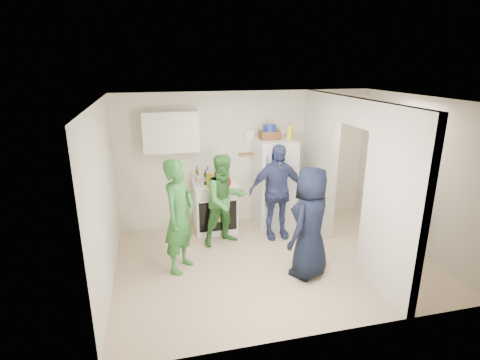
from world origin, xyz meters
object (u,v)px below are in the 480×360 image
(wicker_basket, at_px, (270,135))
(blue_bowl, at_px, (270,128))
(person_green_left, at_px, (179,216))
(person_green_center, at_px, (225,200))
(fridge, at_px, (274,183))
(stove, at_px, (215,206))
(person_nook, at_px, (396,201))
(yellow_cup_stack_top, at_px, (290,133))
(person_navy, at_px, (310,223))
(person_denim, at_px, (277,192))

(wicker_basket, relative_size, blue_bowl, 1.46)
(person_green_left, distance_m, person_green_center, 1.06)
(fridge, height_order, person_green_center, fridge)
(person_green_left, relative_size, person_green_center, 1.09)
(stove, height_order, person_nook, person_nook)
(blue_bowl, bearing_deg, wicker_basket, 0.00)
(yellow_cup_stack_top, distance_m, person_green_left, 2.54)
(fridge, relative_size, person_green_center, 1.06)
(fridge, bearing_deg, person_green_center, -152.92)
(person_green_left, relative_size, person_nook, 1.05)
(fridge, bearing_deg, person_green_left, -146.72)
(person_green_left, xyz_separation_m, person_navy, (1.79, -0.59, -0.03))
(yellow_cup_stack_top, distance_m, person_green_center, 1.67)
(fridge, bearing_deg, person_denim, -104.46)
(person_green_center, distance_m, person_navy, 1.60)
(stove, distance_m, fridge, 1.19)
(person_navy, bearing_deg, yellow_cup_stack_top, -137.44)
(blue_bowl, xyz_separation_m, person_navy, (0.03, -1.86, -1.05))
(person_green_center, bearing_deg, wicker_basket, 15.52)
(stove, relative_size, person_green_center, 0.59)
(stove, distance_m, yellow_cup_stack_top, 1.90)
(person_nook, bearing_deg, fridge, -121.86)
(fridge, bearing_deg, blue_bowl, 153.43)
(yellow_cup_stack_top, height_order, person_navy, yellow_cup_stack_top)
(blue_bowl, relative_size, yellow_cup_stack_top, 0.96)
(blue_bowl, xyz_separation_m, person_nook, (1.76, -1.36, -1.06))
(person_green_center, xyz_separation_m, person_nook, (2.70, -0.77, 0.03))
(stove, distance_m, person_denim, 1.19)
(person_green_left, height_order, person_nook, person_green_left)
(person_denim, bearing_deg, fridge, 76.90)
(wicker_basket, bearing_deg, fridge, -26.57)
(wicker_basket, xyz_separation_m, person_denim, (-0.03, -0.54, -0.90))
(yellow_cup_stack_top, relative_size, person_navy, 0.15)
(blue_bowl, height_order, person_green_center, blue_bowl)
(person_green_center, bearing_deg, blue_bowl, 15.52)
(blue_bowl, distance_m, person_nook, 2.46)
(yellow_cup_stack_top, height_order, person_nook, yellow_cup_stack_top)
(yellow_cup_stack_top, bearing_deg, person_green_left, -151.69)
(stove, xyz_separation_m, wicker_basket, (1.03, 0.02, 1.28))
(fridge, xyz_separation_m, blue_bowl, (-0.10, 0.05, 1.04))
(wicker_basket, height_order, person_navy, wicker_basket)
(blue_bowl, xyz_separation_m, yellow_cup_stack_top, (0.32, -0.15, -0.08))
(wicker_basket, distance_m, person_green_left, 2.34)
(fridge, height_order, person_green_left, person_green_left)
(stove, xyz_separation_m, person_denim, (1.00, -0.52, 0.38))
(wicker_basket, height_order, blue_bowl, blue_bowl)
(yellow_cup_stack_top, bearing_deg, stove, 174.50)
(blue_bowl, distance_m, person_denim, 1.16)
(yellow_cup_stack_top, bearing_deg, wicker_basket, 154.89)
(person_denim, bearing_deg, yellow_cup_stack_top, 49.80)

